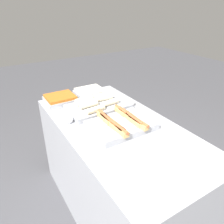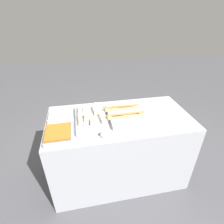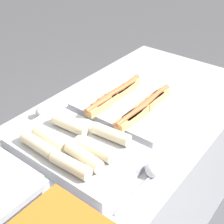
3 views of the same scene
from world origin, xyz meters
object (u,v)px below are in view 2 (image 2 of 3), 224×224
at_px(tray_side_front, 59,134).
at_px(serving_spoon_near, 102,135).
at_px(tray_side_back, 61,117).
at_px(tray_hotdogs, 123,114).
at_px(serving_spoon_far, 95,105).
at_px(tray_wraps, 90,118).

bearing_deg(tray_side_front, serving_spoon_near, -10.19).
xyz_separation_m(tray_side_back, serving_spoon_near, (0.39, -0.38, -0.01)).
bearing_deg(tray_hotdogs, serving_spoon_far, 134.07).
xyz_separation_m(tray_side_back, serving_spoon_far, (0.39, 0.22, -0.01)).
bearing_deg(tray_side_front, tray_wraps, 35.96).
xyz_separation_m(tray_wraps, tray_side_back, (-0.32, 0.08, -0.00)).
bearing_deg(tray_wraps, tray_side_front, -144.04).
bearing_deg(tray_hotdogs, serving_spoon_near, -133.63).
relative_size(serving_spoon_near, serving_spoon_far, 1.00).
distance_m(tray_wraps, tray_side_front, 0.39).
bearing_deg(tray_wraps, serving_spoon_near, -75.25).
relative_size(tray_wraps, serving_spoon_far, 2.06).
relative_size(tray_hotdogs, serving_spoon_far, 1.82).
relative_size(tray_side_front, serving_spoon_near, 1.08).
bearing_deg(tray_side_front, tray_hotdogs, 18.89).
xyz_separation_m(tray_wraps, tray_side_front, (-0.32, -0.23, -0.00)).
relative_size(tray_side_back, serving_spoon_near, 1.08).
xyz_separation_m(tray_hotdogs, serving_spoon_near, (-0.29, -0.31, -0.01)).
bearing_deg(serving_spoon_near, tray_side_front, 169.81).
distance_m(tray_hotdogs, serving_spoon_near, 0.42).
height_order(tray_hotdogs, serving_spoon_far, tray_hotdogs).
bearing_deg(serving_spoon_far, tray_hotdogs, -45.93).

